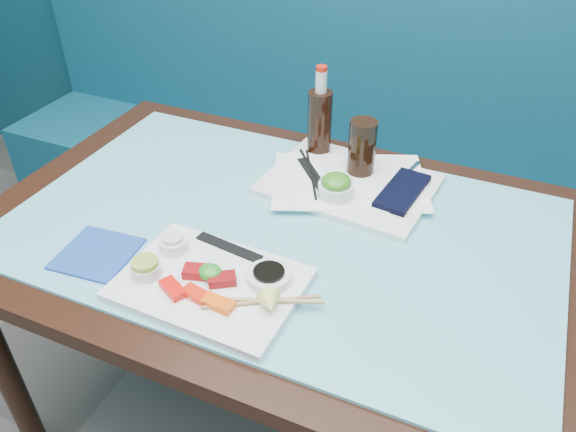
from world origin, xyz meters
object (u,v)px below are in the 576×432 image
at_px(dining_table, 281,256).
at_px(cola_bottle_body, 320,124).
at_px(cola_glass, 362,147).
at_px(booth_bench, 373,184).
at_px(serving_tray, 349,184).
at_px(sashimi_plate, 211,284).
at_px(seaweed_bowl, 336,190).
at_px(blue_napkin, 97,254).

distance_m(dining_table, cola_bottle_body, 0.39).
bearing_deg(cola_bottle_body, cola_glass, -25.04).
bearing_deg(dining_table, booth_bench, 90.00).
xyz_separation_m(serving_tray, cola_glass, (0.01, 0.05, 0.08)).
height_order(booth_bench, cola_bottle_body, booth_bench).
xyz_separation_m(dining_table, sashimi_plate, (-0.04, -0.24, 0.10)).
bearing_deg(cola_glass, seaweed_bowl, -98.75).
distance_m(sashimi_plate, cola_bottle_body, 0.59).
xyz_separation_m(sashimi_plate, cola_glass, (0.14, 0.52, 0.08)).
xyz_separation_m(booth_bench, dining_table, (0.00, -0.84, 0.29)).
relative_size(dining_table, blue_napkin, 9.20).
bearing_deg(cola_glass, serving_tray, -100.30).
bearing_deg(cola_bottle_body, blue_napkin, -115.15).
relative_size(cola_glass, blue_napkin, 0.94).
relative_size(dining_table, sashimi_plate, 3.94).
bearing_deg(dining_table, sashimi_plate, -100.20).
relative_size(cola_bottle_body, blue_napkin, 1.20).
bearing_deg(cola_glass, sashimi_plate, -105.46).
bearing_deg(seaweed_bowl, cola_glass, 81.25).
height_order(serving_tray, seaweed_bowl, seaweed_bowl).
height_order(booth_bench, serving_tray, booth_bench).
distance_m(seaweed_bowl, blue_napkin, 0.56).
distance_m(booth_bench, serving_tray, 0.74).
distance_m(dining_table, cola_glass, 0.34).
relative_size(cola_glass, cola_bottle_body, 0.78).
height_order(dining_table, blue_napkin, blue_napkin).
height_order(seaweed_bowl, blue_napkin, seaweed_bowl).
height_order(sashimi_plate, cola_bottle_body, cola_bottle_body).
xyz_separation_m(cola_bottle_body, blue_napkin, (-0.28, -0.59, -0.09)).
bearing_deg(cola_glass, blue_napkin, -128.37).
xyz_separation_m(serving_tray, seaweed_bowl, (-0.01, -0.07, 0.02)).
relative_size(serving_tray, cola_bottle_body, 2.22).
bearing_deg(cola_bottle_body, serving_tray, -42.91).
bearing_deg(serving_tray, seaweed_bowl, -91.73).
xyz_separation_m(dining_table, seaweed_bowl, (0.08, 0.14, 0.12)).
height_order(serving_tray, cola_glass, cola_glass).
relative_size(booth_bench, seaweed_bowl, 35.10).
height_order(dining_table, cola_glass, cola_glass).
relative_size(sashimi_plate, blue_napkin, 2.33).
distance_m(serving_tray, blue_napkin, 0.62).
bearing_deg(booth_bench, serving_tray, -81.84).
height_order(dining_table, serving_tray, serving_tray).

